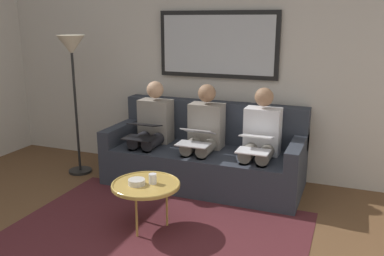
{
  "coord_description": "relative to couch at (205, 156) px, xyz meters",
  "views": [
    {
      "loc": [
        -1.51,
        2.12,
        1.83
      ],
      "look_at": [
        0.0,
        -1.7,
        0.75
      ],
      "focal_mm": 38.62,
      "sensor_mm": 36.0,
      "label": 1
    }
  ],
  "objects": [
    {
      "name": "cup",
      "position": [
        0.07,
        1.19,
        0.16
      ],
      "size": [
        0.07,
        0.07,
        0.09
      ],
      "primitive_type": "cylinder",
      "color": "silver",
      "rests_on": "coffee_table"
    },
    {
      "name": "area_rug",
      "position": [
        0.0,
        1.27,
        -0.31
      ],
      "size": [
        2.6,
        1.8,
        0.01
      ],
      "primitive_type": "cube",
      "color": "#4C1E23",
      "rests_on": "ground_plane"
    },
    {
      "name": "couch",
      "position": [
        0.0,
        0.0,
        0.0
      ],
      "size": [
        2.2,
        0.9,
        0.9
      ],
      "color": "#2D333D",
      "rests_on": "ground_plane"
    },
    {
      "name": "bowl",
      "position": [
        0.19,
        1.26,
        0.14
      ],
      "size": [
        0.15,
        0.15,
        0.05
      ],
      "primitive_type": "cylinder",
      "color": "beige",
      "rests_on": "coffee_table"
    },
    {
      "name": "laptop_silver",
      "position": [
        0.0,
        0.31,
        0.31
      ],
      "size": [
        0.34,
        0.35,
        0.16
      ],
      "color": "silver"
    },
    {
      "name": "laptop_white",
      "position": [
        -0.64,
        0.31,
        0.32
      ],
      "size": [
        0.32,
        0.36,
        0.15
      ],
      "color": "white"
    },
    {
      "name": "person_middle",
      "position": [
        0.0,
        0.07,
        0.3
      ],
      "size": [
        0.38,
        0.58,
        1.14
      ],
      "color": "gray",
      "rests_on": "couch"
    },
    {
      "name": "person_left",
      "position": [
        -0.64,
        0.07,
        0.3
      ],
      "size": [
        0.38,
        0.58,
        1.14
      ],
      "color": "silver",
      "rests_on": "couch"
    },
    {
      "name": "coffee_table",
      "position": [
        0.12,
        1.22,
        0.1
      ],
      "size": [
        0.61,
        0.61,
        0.43
      ],
      "color": "tan",
      "rests_on": "ground_plane"
    },
    {
      "name": "person_right",
      "position": [
        0.64,
        0.07,
        0.3
      ],
      "size": [
        0.38,
        0.58,
        1.14
      ],
      "color": "gray",
      "rests_on": "couch"
    },
    {
      "name": "framed_mirror",
      "position": [
        0.0,
        -0.39,
        1.24
      ],
      "size": [
        1.43,
        0.05,
        0.77
      ],
      "color": "black"
    },
    {
      "name": "standing_lamp",
      "position": [
        1.55,
        0.27,
        1.06
      ],
      "size": [
        0.32,
        0.32,
        1.66
      ],
      "color": "black",
      "rests_on": "ground_plane"
    },
    {
      "name": "wall_rear",
      "position": [
        0.0,
        -0.48,
        0.99
      ],
      "size": [
        6.0,
        0.12,
        2.6
      ],
      "primitive_type": "cube",
      "color": "beige",
      "rests_on": "ground_plane"
    },
    {
      "name": "laptop_black",
      "position": [
        0.64,
        0.31,
        0.32
      ],
      "size": [
        0.34,
        0.37,
        0.15
      ],
      "color": "black"
    }
  ]
}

